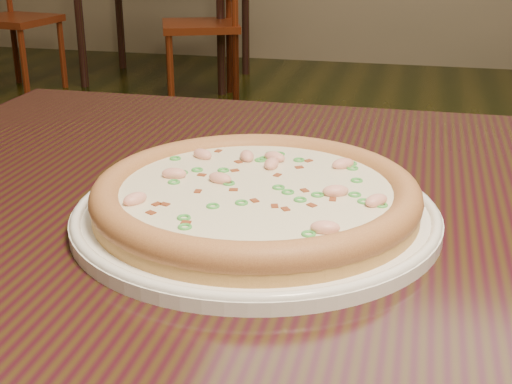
% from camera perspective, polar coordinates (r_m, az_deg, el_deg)
% --- Properties ---
extents(hero_table, '(1.20, 0.80, 0.75)m').
position_cam_1_polar(hero_table, '(0.75, 10.01, -8.65)').
color(hero_table, black).
rests_on(hero_table, ground).
extents(plate, '(0.34, 0.34, 0.02)m').
position_cam_1_polar(plate, '(0.67, 0.00, -1.70)').
color(plate, white).
rests_on(plate, hero_table).
extents(pizza, '(0.31, 0.31, 0.03)m').
position_cam_1_polar(pizza, '(0.66, 0.01, -0.23)').
color(pizza, tan).
rests_on(pizza, plate).
extents(chair_a, '(0.48, 0.48, 0.95)m').
position_cam_1_polar(chair_a, '(4.62, -19.27, 13.01)').
color(chair_a, '#5A230C').
rests_on(chair_a, ground).
extents(chair_b, '(0.54, 0.54, 0.95)m').
position_cam_1_polar(chair_b, '(4.14, -3.71, 13.26)').
color(chair_b, '#5A230C').
rests_on(chair_b, ground).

